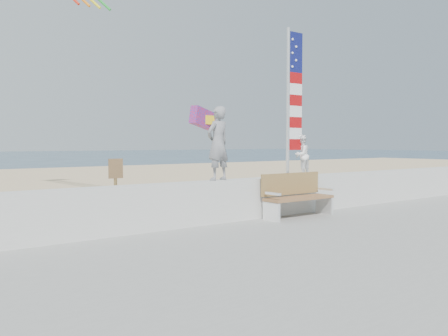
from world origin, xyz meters
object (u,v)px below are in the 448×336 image
at_px(adult, 218,143).
at_px(bench, 296,195).
at_px(flag, 292,96).
at_px(child, 301,155).

bearing_deg(adult, bench, 156.81).
bearing_deg(flag, bench, -122.82).
relative_size(adult, flag, 0.45).
relative_size(child, bench, 0.55).
bearing_deg(adult, flag, 170.38).
bearing_deg(bench, child, 35.92).
bearing_deg(child, adult, -13.59).
relative_size(bench, flag, 0.51).
height_order(child, flag, flag).
bearing_deg(child, bench, 22.33).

